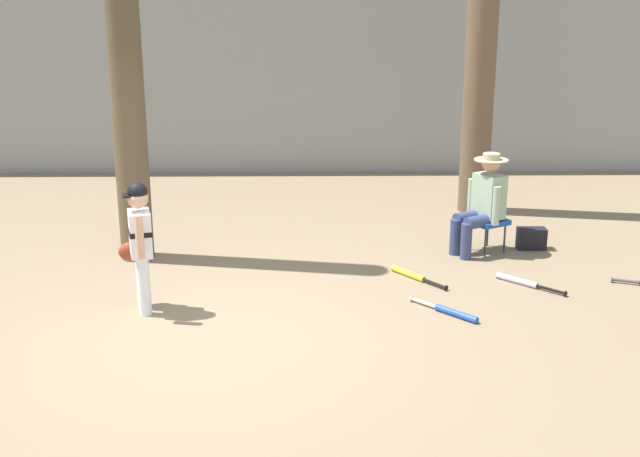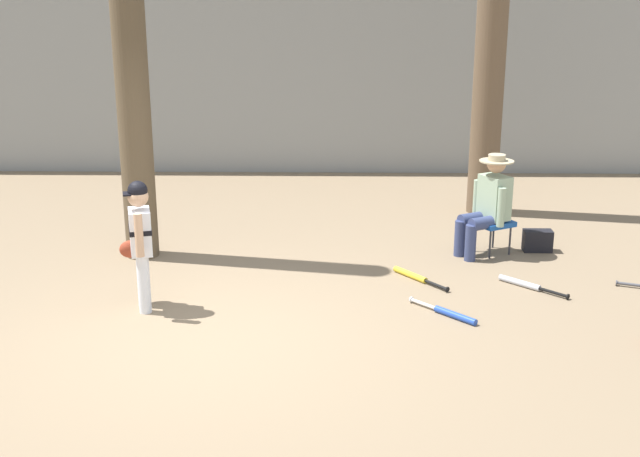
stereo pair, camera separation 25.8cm
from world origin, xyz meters
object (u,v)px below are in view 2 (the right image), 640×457
Objects in this scene: tree_behind_spectator at (492,25)px; bat_yellow_trainer at (414,276)px; seated_spectator at (488,202)px; tree_near_player at (129,39)px; bat_aluminum_silver at (525,284)px; handbag_beside_stool at (537,241)px; folding_stool at (493,224)px; bat_blue_youth at (450,314)px; young_ballplayer at (140,237)px.

bat_yellow_trainer is at bearing -113.40° from tree_behind_spectator.
seated_spectator is at bearing -98.52° from tree_behind_spectator.
tree_near_player is 5.06m from bat_aluminum_silver.
handbag_beside_stool reaches higher than bat_yellow_trainer.
tree_behind_spectator is at bearing 83.86° from folding_stool.
bat_yellow_trainer is (3.15, -0.76, -2.48)m from tree_near_player.
bat_blue_youth is (-0.75, -1.97, -0.33)m from folding_stool.
tree_near_player is at bearing -155.10° from tree_behind_spectator.
handbag_beside_stool is at bearing 11.63° from seated_spectator.
seated_spectator is 1.28m from bat_aluminum_silver.
bat_yellow_trainer is (-0.92, -0.87, -0.61)m from seated_spectator.
tree_behind_spectator is 4.88× the size of seated_spectator.
bat_aluminum_silver and bat_blue_youth have the same top height.
young_ballplayer is 2.99m from bat_yellow_trainer.
folding_stool is 1.60× the size of handbag_beside_stool.
tree_behind_spectator is at bearing 76.01° from bat_blue_youth.
young_ballplayer is 4.04m from bat_aluminum_silver.
tree_behind_spectator reaches higher than tree_near_player.
seated_spectator is 1.92× the size of bat_blue_youth.
tree_near_player reaches higher than bat_blue_youth.
tree_near_player reaches higher than bat_aluminum_silver.
bat_yellow_trainer is (2.76, 0.89, -0.71)m from young_ballplayer.
tree_behind_spectator is at bearing 101.68° from handbag_beside_stool.
handbag_beside_stool reaches higher than bat_aluminum_silver.
tree_behind_spectator is 10.77× the size of folding_stool.
bat_blue_youth is (3.01, -0.16, -0.71)m from young_ballplayer.
tree_near_player is at bearing -177.06° from handbag_beside_stool.
folding_stool reaches higher than bat_aluminum_silver.
tree_near_player reaches higher than folding_stool.
tree_behind_spectator is 2.90m from folding_stool.
folding_stool is 0.45× the size of seated_spectator.
bat_blue_youth is (3.40, -1.81, -2.48)m from tree_near_player.
seated_spectator is 1.40m from bat_yellow_trainer.
tree_behind_spectator reaches higher than handbag_beside_stool.
tree_behind_spectator is at bearing 66.60° from bat_yellow_trainer.
tree_near_player is 4.27× the size of young_ballplayer.
tree_behind_spectator is 8.59× the size of bat_yellow_trainer.
young_ballplayer is at bearing 177.00° from bat_blue_youth.
bat_blue_youth is at bearing -122.78° from handbag_beside_stool.
tree_behind_spectator reaches higher than bat_yellow_trainer.
tree_near_player is at bearing 151.97° from bat_blue_youth.
tree_near_player is 4.08m from bat_yellow_trainer.
seated_spectator is at bearing 1.52° from tree_near_player.
seated_spectator reaches higher than bat_yellow_trainer.
seated_spectator is at bearing -168.37° from handbag_beside_stool.
folding_stool is 0.87× the size of bat_aluminum_silver.
young_ballplayer reaches higher than bat_aluminum_silver.
young_ballplayer is at bearing -137.22° from tree_behind_spectator.
handbag_beside_stool is at bearing 2.94° from tree_near_player.
folding_stool is at bearing 29.36° from seated_spectator.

